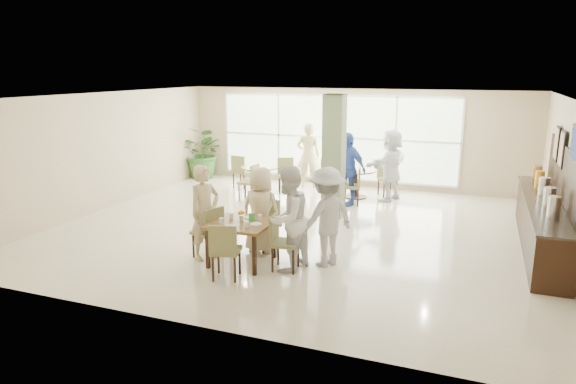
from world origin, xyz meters
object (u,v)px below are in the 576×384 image
(round_table_left, at_px, (259,174))
(buffet_counter, at_px, (543,220))
(round_table_right, at_px, (356,177))
(adult_b, at_px, (391,165))
(teen_left, at_px, (205,212))
(teen_standing, at_px, (326,217))
(adult_a, at_px, (347,169))
(potted_plant, at_px, (204,152))
(main_table, at_px, (242,227))
(teen_right, at_px, (288,219))
(teen_far, at_px, (261,210))
(adult_standing, at_px, (308,155))

(round_table_left, xyz_separation_m, buffet_counter, (6.80, -2.16, -0.00))
(round_table_right, relative_size, adult_b, 0.56)
(round_table_left, relative_size, teen_left, 0.60)
(round_table_left, bearing_deg, teen_left, -77.16)
(teen_standing, xyz_separation_m, adult_a, (-0.70, 4.13, 0.05))
(teen_standing, bearing_deg, potted_plant, -101.42)
(teen_standing, distance_m, adult_a, 4.19)
(main_table, height_order, teen_right, teen_right)
(teen_far, distance_m, teen_right, 1.03)
(teen_left, bearing_deg, round_table_right, 7.64)
(adult_b, height_order, adult_standing, adult_standing)
(buffet_counter, height_order, potted_plant, buffet_counter)
(buffet_counter, xyz_separation_m, adult_b, (-3.33, 2.70, 0.38))
(potted_plant, height_order, teen_far, potted_plant)
(teen_right, relative_size, adult_b, 0.96)
(teen_left, bearing_deg, main_table, -66.18)
(potted_plant, xyz_separation_m, teen_standing, (5.69, -5.74, 0.06))
(round_table_right, relative_size, potted_plant, 0.65)
(teen_left, distance_m, adult_standing, 6.13)
(adult_a, height_order, adult_standing, adult_standing)
(teen_standing, relative_size, adult_standing, 0.93)
(adult_b, xyz_separation_m, adult_standing, (-2.48, 0.70, 0.00))
(adult_standing, bearing_deg, potted_plant, -16.15)
(main_table, xyz_separation_m, buffet_counter, (4.98, 2.72, -0.11))
(main_table, xyz_separation_m, round_table_right, (0.74, 5.38, -0.11))
(round_table_left, bearing_deg, potted_plant, 152.05)
(round_table_left, xyz_separation_m, teen_far, (1.90, -4.21, 0.24))
(adult_standing, bearing_deg, teen_far, 84.63)
(adult_b, bearing_deg, buffet_counter, 71.35)
(teen_standing, bearing_deg, teen_far, -65.48)
(round_table_right, height_order, teen_right, teen_right)
(potted_plant, distance_m, adult_a, 5.25)
(round_table_left, xyz_separation_m, potted_plant, (-2.47, 1.31, 0.25))
(teen_standing, bearing_deg, teen_left, -43.83)
(round_table_right, xyz_separation_m, teen_standing, (0.65, -4.94, 0.30))
(teen_far, bearing_deg, round_table_right, -94.44)
(teen_right, xyz_separation_m, adult_standing, (-1.70, 6.10, 0.04))
(teen_left, xyz_separation_m, teen_standing, (2.11, 0.46, 0.01))
(main_table, distance_m, teen_standing, 1.48)
(round_table_right, distance_m, potted_plant, 5.11)
(teen_far, relative_size, teen_right, 0.90)
(main_table, relative_size, teen_left, 0.61)
(buffet_counter, height_order, teen_right, buffet_counter)
(buffet_counter, bearing_deg, teen_right, -146.67)
(potted_plant, xyz_separation_m, adult_standing, (3.46, -0.07, 0.13))
(round_table_left, distance_m, teen_right, 5.57)
(potted_plant, distance_m, teen_far, 7.05)
(teen_standing, bearing_deg, adult_standing, -124.65)
(main_table, bearing_deg, adult_b, 73.11)
(buffet_counter, height_order, adult_b, buffet_counter)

